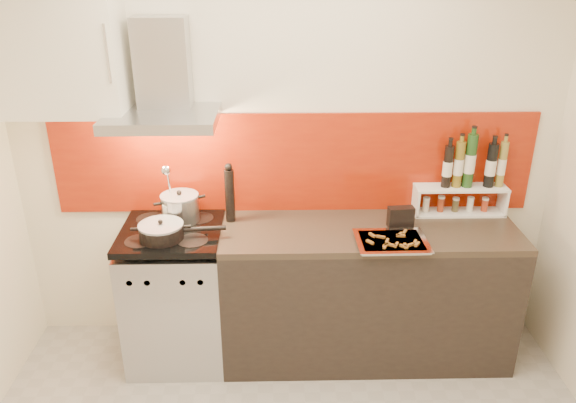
{
  "coord_description": "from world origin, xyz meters",
  "views": [
    {
      "loc": [
        -0.06,
        -1.92,
        2.42
      ],
      "look_at": [
        0.0,
        0.95,
        1.15
      ],
      "focal_mm": 35.0,
      "sensor_mm": 36.0,
      "label": 1
    }
  ],
  "objects_px": {
    "stock_pot": "(180,208)",
    "range_stove": "(177,296)",
    "saute_pan": "(163,231)",
    "baking_tray": "(392,241)",
    "counter": "(366,292)",
    "pepper_mill": "(230,193)"
  },
  "relations": [
    {
      "from": "stock_pot",
      "to": "range_stove",
      "type": "bearing_deg",
      "value": -109.57
    },
    {
      "from": "range_stove",
      "to": "saute_pan",
      "type": "bearing_deg",
      "value": -101.6
    },
    {
      "from": "stock_pot",
      "to": "saute_pan",
      "type": "distance_m",
      "value": 0.25
    },
    {
      "from": "saute_pan",
      "to": "baking_tray",
      "type": "xyz_separation_m",
      "value": [
        1.32,
        -0.08,
        -0.04
      ]
    },
    {
      "from": "stock_pot",
      "to": "saute_pan",
      "type": "xyz_separation_m",
      "value": [
        -0.07,
        -0.24,
        -0.04
      ]
    },
    {
      "from": "counter",
      "to": "baking_tray",
      "type": "relative_size",
      "value": 4.36
    },
    {
      "from": "pepper_mill",
      "to": "baking_tray",
      "type": "xyz_separation_m",
      "value": [
        0.94,
        -0.33,
        -0.17
      ]
    },
    {
      "from": "saute_pan",
      "to": "pepper_mill",
      "type": "height_order",
      "value": "pepper_mill"
    },
    {
      "from": "saute_pan",
      "to": "baking_tray",
      "type": "distance_m",
      "value": 1.32
    },
    {
      "from": "pepper_mill",
      "to": "baking_tray",
      "type": "bearing_deg",
      "value": -19.21
    },
    {
      "from": "stock_pot",
      "to": "pepper_mill",
      "type": "xyz_separation_m",
      "value": [
        0.31,
        0.01,
        0.09
      ]
    },
    {
      "from": "counter",
      "to": "pepper_mill",
      "type": "distance_m",
      "value": 1.07
    },
    {
      "from": "range_stove",
      "to": "pepper_mill",
      "type": "bearing_deg",
      "value": 21.18
    },
    {
      "from": "saute_pan",
      "to": "range_stove",
      "type": "bearing_deg",
      "value": 78.4
    },
    {
      "from": "range_stove",
      "to": "stock_pot",
      "type": "bearing_deg",
      "value": 70.43
    },
    {
      "from": "range_stove",
      "to": "baking_tray",
      "type": "distance_m",
      "value": 1.39
    },
    {
      "from": "pepper_mill",
      "to": "counter",
      "type": "bearing_deg",
      "value": -8.75
    },
    {
      "from": "pepper_mill",
      "to": "stock_pot",
      "type": "bearing_deg",
      "value": -178.07
    },
    {
      "from": "range_stove",
      "to": "pepper_mill",
      "type": "xyz_separation_m",
      "value": [
        0.35,
        0.14,
        0.64
      ]
    },
    {
      "from": "pepper_mill",
      "to": "baking_tray",
      "type": "relative_size",
      "value": 0.92
    },
    {
      "from": "saute_pan",
      "to": "baking_tray",
      "type": "height_order",
      "value": "saute_pan"
    },
    {
      "from": "range_stove",
      "to": "saute_pan",
      "type": "distance_m",
      "value": 0.53
    }
  ]
}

